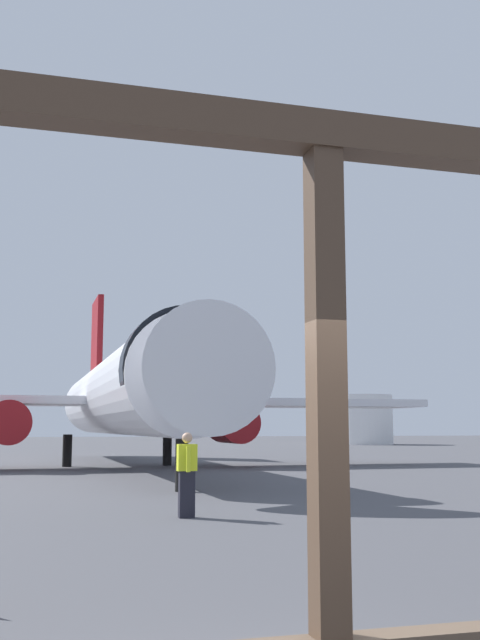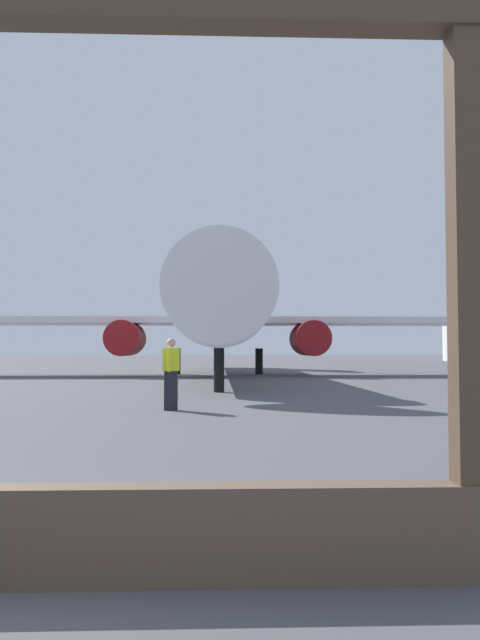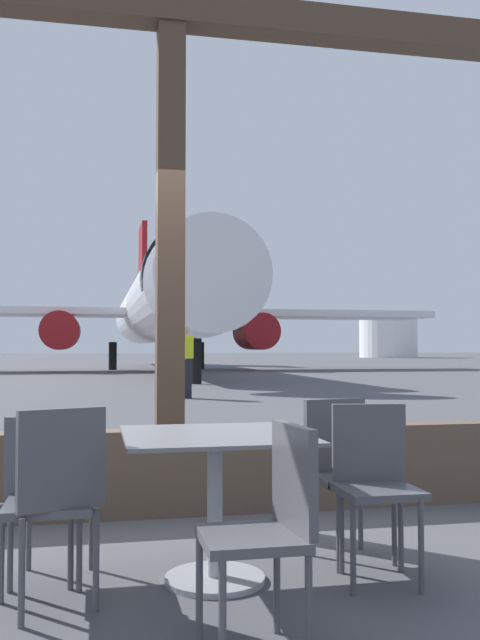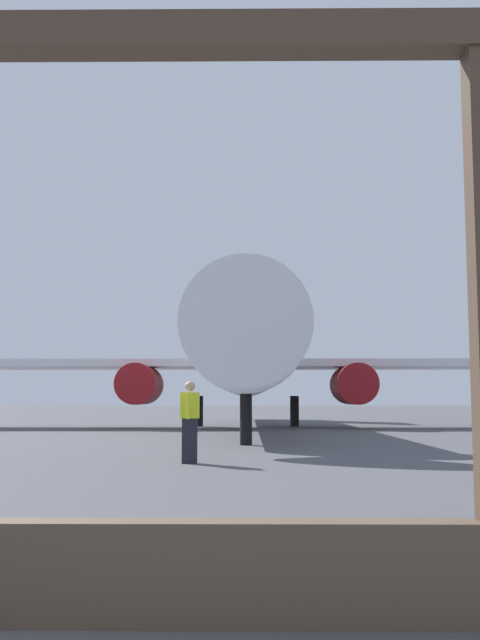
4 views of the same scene
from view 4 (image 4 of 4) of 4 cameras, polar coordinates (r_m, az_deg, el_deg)
The scene contains 3 objects.
ground_plane at distance 44.78m, azimuth -3.00°, elevation -7.77°, with size 220.00×220.00×0.00m, color #4C4C51.
airplane at distance 35.61m, azimuth 0.50°, elevation -2.86°, with size 30.05×33.73×10.18m.
ground_crew_worker at distance 16.12m, azimuth -3.84°, elevation -7.65°, with size 0.40×0.57×1.74m.
Camera 4 is at (2.77, -4.68, 1.36)m, focal length 42.04 mm.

